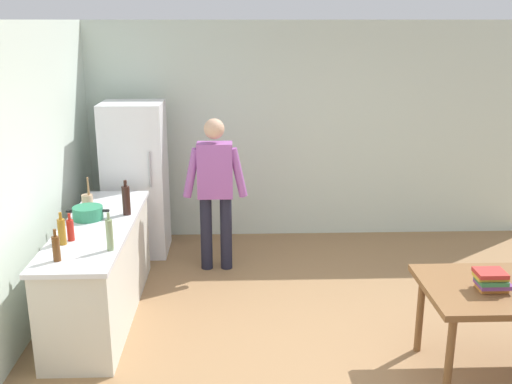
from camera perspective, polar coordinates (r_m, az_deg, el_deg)
ground_plane at (r=5.16m, az=6.58°, el=-15.35°), size 14.00×14.00×0.00m
wall_back at (r=7.50m, az=3.58°, el=5.89°), size 6.40×0.12×2.70m
kitchen_counter at (r=5.76m, az=-14.77°, el=-7.27°), size 0.64×2.20×0.90m
refrigerator at (r=7.08m, az=-11.51°, el=1.22°), size 0.70×0.67×1.80m
person at (r=6.43m, az=-3.95°, el=0.71°), size 0.70×0.22×1.70m
cooking_pot at (r=5.76m, az=-15.91°, el=-1.95°), size 0.40×0.28×0.12m
utensil_jar at (r=6.07m, az=-15.93°, el=-0.82°), size 0.11×0.11×0.32m
bottle_sauce_red at (r=5.24m, az=-17.45°, el=-3.48°), size 0.06×0.06×0.24m
bottle_oil_amber at (r=5.16m, az=-18.22°, el=-3.61°), size 0.06×0.06×0.28m
bottle_wine_dark at (r=5.77m, az=-12.40°, el=-0.75°), size 0.08×0.08×0.34m
bottle_beer_brown at (r=4.83m, az=-18.70°, el=-5.14°), size 0.06×0.06×0.26m
bottle_vinegar_tall at (r=4.92m, az=-13.94°, el=-3.99°), size 0.06×0.06×0.32m
book_stack at (r=4.79m, az=21.76°, el=-7.92°), size 0.26×0.18×0.16m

